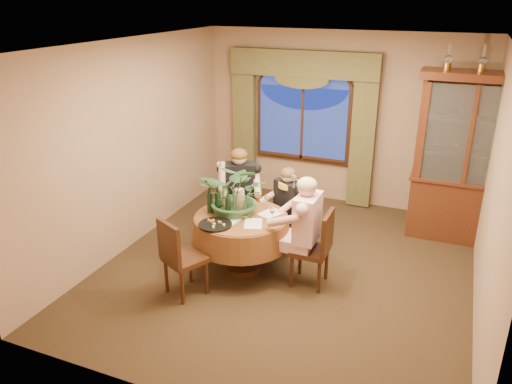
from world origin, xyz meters
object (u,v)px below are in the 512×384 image
at_px(chair_right, 310,248).
at_px(person_pink, 307,232).
at_px(chair_front_left, 185,257).
at_px(person_scarf, 288,210).
at_px(dining_table, 241,243).
at_px(centerpiece_plant, 237,168).
at_px(oil_lamp_left, 448,57).
at_px(olive_bowl, 244,216).
at_px(wine_bottle_1, 210,200).
at_px(china_cabinet, 466,160).
at_px(wine_bottle_5, 218,200).
at_px(oil_lamp_center, 483,58).
at_px(wine_bottle_4, 226,196).
at_px(wine_bottle_0, 228,205).
at_px(person_back, 240,195).
at_px(stoneware_vase, 240,200).
at_px(wine_bottle_3, 225,200).
at_px(chair_back, 243,207).
at_px(chair_back_right, 292,217).
at_px(wine_bottle_2, 220,196).

xyz_separation_m(chair_right, person_pink, (-0.05, -0.01, 0.21)).
height_order(chair_front_left, person_scarf, person_scarf).
distance_m(dining_table, centerpiece_plant, 0.97).
xyz_separation_m(oil_lamp_left, person_pink, (-1.24, -2.00, -1.86)).
bearing_deg(chair_right, oil_lamp_left, -30.98).
height_order(olive_bowl, wine_bottle_1, wine_bottle_1).
bearing_deg(china_cabinet, dining_table, -141.40).
xyz_separation_m(oil_lamp_left, wine_bottle_5, (-2.41, -1.99, -1.63)).
height_order(person_scarf, centerpiece_plant, centerpiece_plant).
height_order(oil_lamp_left, chair_right, oil_lamp_left).
xyz_separation_m(oil_lamp_center, wine_bottle_4, (-2.79, -1.84, -1.63)).
relative_size(china_cabinet, wine_bottle_0, 7.20).
bearing_deg(oil_lamp_left, wine_bottle_0, -136.87).
height_order(chair_front_left, centerpiece_plant, centerpiece_plant).
bearing_deg(person_back, chair_right, 123.67).
relative_size(stoneware_vase, wine_bottle_1, 0.91).
relative_size(stoneware_vase, wine_bottle_3, 0.91).
bearing_deg(person_pink, person_scarf, 33.99).
bearing_deg(wine_bottle_1, oil_lamp_center, 35.10).
bearing_deg(wine_bottle_0, stoneware_vase, 72.64).
relative_size(person_back, wine_bottle_3, 4.17).
bearing_deg(chair_back, wine_bottle_3, 75.29).
xyz_separation_m(dining_table, person_pink, (0.85, -0.00, 0.31)).
xyz_separation_m(chair_back_right, wine_bottle_3, (-0.65, -0.73, 0.44)).
relative_size(chair_back, wine_bottle_1, 2.91).
height_order(chair_back_right, chair_front_left, same).
bearing_deg(olive_bowl, stoneware_vase, 129.62).
bearing_deg(wine_bottle_0, wine_bottle_4, 120.47).
height_order(chair_front_left, wine_bottle_0, wine_bottle_0).
distance_m(person_scarf, stoneware_vase, 0.79).
xyz_separation_m(china_cabinet, person_back, (-2.87, -1.24, -0.50)).
height_order(stoneware_vase, wine_bottle_4, wine_bottle_4).
bearing_deg(wine_bottle_3, chair_back_right, 48.36).
bearing_deg(person_scarf, wine_bottle_2, 67.43).
relative_size(oil_lamp_center, wine_bottle_0, 1.03).
bearing_deg(person_pink, wine_bottle_5, 89.74).
relative_size(person_back, wine_bottle_1, 4.17).
xyz_separation_m(chair_back, stoneware_vase, (0.28, -0.71, 0.42)).
distance_m(stoneware_vase, wine_bottle_3, 0.18).
xyz_separation_m(china_cabinet, wine_bottle_4, (-2.79, -1.84, -0.27)).
bearing_deg(wine_bottle_5, olive_bowl, -4.99).
height_order(chair_back_right, person_scarf, person_scarf).
xyz_separation_m(dining_table, centerpiece_plant, (-0.09, 0.10, 0.96)).
height_order(person_pink, wine_bottle_3, person_pink).
relative_size(dining_table, chair_back, 1.31).
height_order(person_pink, olive_bowl, person_pink).
height_order(oil_lamp_center, chair_front_left, oil_lamp_center).
bearing_deg(wine_bottle_4, oil_lamp_left, 37.77).
height_order(oil_lamp_left, olive_bowl, oil_lamp_left).
xyz_separation_m(oil_lamp_center, person_pink, (-1.65, -2.00, -1.86)).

